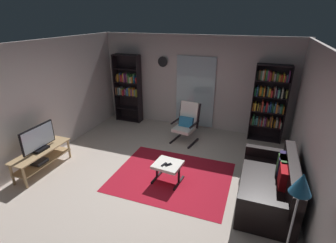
{
  "coord_description": "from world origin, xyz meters",
  "views": [
    {
      "loc": [
        1.75,
        -3.93,
        3.06
      ],
      "look_at": [
        0.05,
        0.68,
        1.0
      ],
      "focal_mm": 27.15,
      "sensor_mm": 36.0,
      "label": 1
    }
  ],
  "objects_px": {
    "cell_phone": "(168,165)",
    "wall_clock": "(163,62)",
    "lounge_armchair": "(187,121)",
    "floor_lamp_by_sofa": "(300,193)",
    "bookshelf_near_sofa": "(269,102)",
    "bookshelf_near_tv": "(128,87)",
    "tv_remote": "(164,164)",
    "television": "(38,139)",
    "leather_sofa": "(271,186)",
    "tv_stand": "(42,157)",
    "ottoman": "(168,167)"
  },
  "relations": [
    {
      "from": "cell_phone",
      "to": "lounge_armchair",
      "type": "bearing_deg",
      "value": 136.07
    },
    {
      "from": "ottoman",
      "to": "floor_lamp_by_sofa",
      "type": "distance_m",
      "value": 2.63
    },
    {
      "from": "ottoman",
      "to": "tv_remote",
      "type": "bearing_deg",
      "value": -125.06
    },
    {
      "from": "floor_lamp_by_sofa",
      "to": "leather_sofa",
      "type": "bearing_deg",
      "value": 95.61
    },
    {
      "from": "ottoman",
      "to": "wall_clock",
      "type": "height_order",
      "value": "wall_clock"
    },
    {
      "from": "leather_sofa",
      "to": "cell_phone",
      "type": "bearing_deg",
      "value": -175.54
    },
    {
      "from": "television",
      "to": "lounge_armchair",
      "type": "distance_m",
      "value": 3.43
    },
    {
      "from": "lounge_armchair",
      "to": "wall_clock",
      "type": "xyz_separation_m",
      "value": [
        -1.02,
        0.93,
        1.32
      ]
    },
    {
      "from": "tv_remote",
      "to": "floor_lamp_by_sofa",
      "type": "distance_m",
      "value": 2.6
    },
    {
      "from": "tv_stand",
      "to": "television",
      "type": "xyz_separation_m",
      "value": [
        0.0,
        0.01,
        0.41
      ]
    },
    {
      "from": "bookshelf_near_sofa",
      "to": "bookshelf_near_tv",
      "type": "bearing_deg",
      "value": -179.78
    },
    {
      "from": "tv_remote",
      "to": "television",
      "type": "bearing_deg",
      "value": -151.84
    },
    {
      "from": "ottoman",
      "to": "tv_remote",
      "type": "height_order",
      "value": "tv_remote"
    },
    {
      "from": "ottoman",
      "to": "tv_stand",
      "type": "bearing_deg",
      "value": -167.89
    },
    {
      "from": "television",
      "to": "ottoman",
      "type": "xyz_separation_m",
      "value": [
        2.61,
        0.55,
        -0.4
      ]
    },
    {
      "from": "bookshelf_near_tv",
      "to": "cell_phone",
      "type": "bearing_deg",
      "value": -49.58
    },
    {
      "from": "lounge_armchair",
      "to": "floor_lamp_by_sofa",
      "type": "distance_m",
      "value": 3.97
    },
    {
      "from": "bookshelf_near_sofa",
      "to": "lounge_armchair",
      "type": "distance_m",
      "value": 2.13
    },
    {
      "from": "leather_sofa",
      "to": "cell_phone",
      "type": "xyz_separation_m",
      "value": [
        -1.86,
        -0.15,
        0.11
      ]
    },
    {
      "from": "bookshelf_near_tv",
      "to": "tv_remote",
      "type": "xyz_separation_m",
      "value": [
        2.19,
        -2.69,
        -0.64
      ]
    },
    {
      "from": "leather_sofa",
      "to": "ottoman",
      "type": "xyz_separation_m",
      "value": [
        -1.89,
        -0.1,
        0.03
      ]
    },
    {
      "from": "tv_stand",
      "to": "cell_phone",
      "type": "distance_m",
      "value": 2.69
    },
    {
      "from": "television",
      "to": "floor_lamp_by_sofa",
      "type": "relative_size",
      "value": 0.53
    },
    {
      "from": "bookshelf_near_tv",
      "to": "wall_clock",
      "type": "relative_size",
      "value": 6.98
    },
    {
      "from": "wall_clock",
      "to": "floor_lamp_by_sofa",
      "type": "bearing_deg",
      "value": -52.19
    },
    {
      "from": "leather_sofa",
      "to": "ottoman",
      "type": "height_order",
      "value": "leather_sofa"
    },
    {
      "from": "bookshelf_near_sofa",
      "to": "cell_phone",
      "type": "distance_m",
      "value": 3.25
    },
    {
      "from": "television",
      "to": "leather_sofa",
      "type": "relative_size",
      "value": 0.45
    },
    {
      "from": "bookshelf_near_sofa",
      "to": "tv_remote",
      "type": "bearing_deg",
      "value": -123.65
    },
    {
      "from": "bookshelf_near_sofa",
      "to": "floor_lamp_by_sofa",
      "type": "height_order",
      "value": "bookshelf_near_sofa"
    },
    {
      "from": "lounge_armchair",
      "to": "wall_clock",
      "type": "height_order",
      "value": "wall_clock"
    },
    {
      "from": "lounge_armchair",
      "to": "cell_phone",
      "type": "bearing_deg",
      "value": -84.11
    },
    {
      "from": "ottoman",
      "to": "floor_lamp_by_sofa",
      "type": "relative_size",
      "value": 0.37
    },
    {
      "from": "tv_stand",
      "to": "ottoman",
      "type": "height_order",
      "value": "tv_stand"
    },
    {
      "from": "television",
      "to": "cell_phone",
      "type": "relative_size",
      "value": 5.8
    },
    {
      "from": "leather_sofa",
      "to": "floor_lamp_by_sofa",
      "type": "distance_m",
      "value": 1.76
    },
    {
      "from": "bookshelf_near_sofa",
      "to": "lounge_armchair",
      "type": "height_order",
      "value": "bookshelf_near_sofa"
    },
    {
      "from": "bookshelf_near_tv",
      "to": "wall_clock",
      "type": "xyz_separation_m",
      "value": [
        1.06,
        0.17,
        0.8
      ]
    },
    {
      "from": "floor_lamp_by_sofa",
      "to": "lounge_armchair",
      "type": "bearing_deg",
      "value": 124.42
    },
    {
      "from": "bookshelf_near_sofa",
      "to": "ottoman",
      "type": "height_order",
      "value": "bookshelf_near_sofa"
    },
    {
      "from": "television",
      "to": "tv_remote",
      "type": "height_order",
      "value": "television"
    },
    {
      "from": "cell_phone",
      "to": "wall_clock",
      "type": "height_order",
      "value": "wall_clock"
    },
    {
      "from": "lounge_armchair",
      "to": "floor_lamp_by_sofa",
      "type": "relative_size",
      "value": 0.67
    },
    {
      "from": "leather_sofa",
      "to": "wall_clock",
      "type": "bearing_deg",
      "value": 138.83
    },
    {
      "from": "tv_stand",
      "to": "ottoman",
      "type": "xyz_separation_m",
      "value": [
        2.61,
        0.56,
        0.02
      ]
    },
    {
      "from": "bookshelf_near_sofa",
      "to": "ottoman",
      "type": "distance_m",
      "value": 3.24
    },
    {
      "from": "tv_remote",
      "to": "floor_lamp_by_sofa",
      "type": "relative_size",
      "value": 0.09
    },
    {
      "from": "tv_stand",
      "to": "ottoman",
      "type": "bearing_deg",
      "value": 12.11
    },
    {
      "from": "bookshelf_near_tv",
      "to": "leather_sofa",
      "type": "height_order",
      "value": "bookshelf_near_tv"
    },
    {
      "from": "tv_stand",
      "to": "bookshelf_near_tv",
      "type": "bearing_deg",
      "value": 83.4
    }
  ]
}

